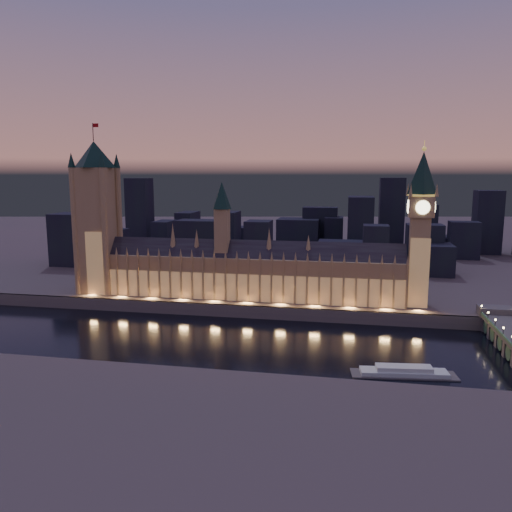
% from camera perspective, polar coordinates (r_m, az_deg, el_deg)
% --- Properties ---
extents(ground_plane, '(2000.00, 2000.00, 0.00)m').
position_cam_1_polar(ground_plane, '(284.12, -3.09, -9.32)').
color(ground_plane, black).
rests_on(ground_plane, ground).
extents(north_bank, '(2000.00, 960.00, 8.00)m').
position_cam_1_polar(north_bank, '(788.88, 5.93, 2.90)').
color(north_bank, '#494743').
rests_on(north_bank, ground).
extents(embankment_wall, '(2000.00, 2.50, 8.00)m').
position_cam_1_polar(embankment_wall, '(321.15, -1.35, -6.37)').
color(embankment_wall, '#504F51').
rests_on(embankment_wall, ground).
extents(palace_of_westminster, '(202.00, 21.39, 78.00)m').
position_cam_1_polar(palace_of_westminster, '(335.86, -0.69, -1.75)').
color(palace_of_westminster, '#9D8051').
rests_on(palace_of_westminster, north_bank).
extents(victoria_tower, '(31.68, 31.68, 117.40)m').
position_cam_1_polar(victoria_tower, '(368.40, -17.72, 5.03)').
color(victoria_tower, '#9D8051').
rests_on(victoria_tower, north_bank).
extents(elizabeth_tower, '(18.00, 18.00, 103.20)m').
position_cam_1_polar(elizabeth_tower, '(327.20, 18.31, 4.40)').
color(elizabeth_tower, '#9D8051').
rests_on(elizabeth_tower, north_bank).
extents(river_boat, '(48.34, 16.26, 4.50)m').
position_cam_1_polar(river_boat, '(242.98, 16.53, -12.60)').
color(river_boat, '#504F51').
rests_on(river_boat, ground).
extents(city_backdrop, '(478.23, 215.63, 79.53)m').
position_cam_1_polar(city_backdrop, '(512.27, 7.11, 2.52)').
color(city_backdrop, black).
rests_on(city_backdrop, north_bank).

